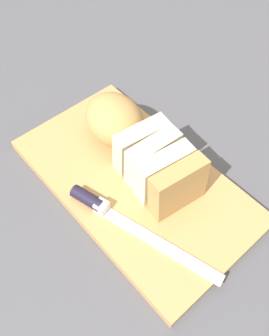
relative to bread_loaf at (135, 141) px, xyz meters
name	(u,v)px	position (x,y,z in m)	size (l,w,h in m)	color
ground_plane	(135,184)	(0.04, -0.03, -0.06)	(3.00, 3.00, 0.00)	#4C4C51
cutting_board	(135,181)	(0.04, -0.03, -0.05)	(0.45, 0.25, 0.02)	tan
bread_loaf	(135,141)	(0.00, 0.00, 0.00)	(0.28, 0.12, 0.09)	tan
bread_knife	(107,211)	(0.07, -0.11, -0.04)	(0.28, 0.11, 0.02)	silver
crumb_near_knife	(146,143)	(-0.01, 0.03, -0.04)	(0.01, 0.01, 0.01)	tan
crumb_near_loaf	(121,152)	(-0.02, -0.01, -0.04)	(0.00, 0.00, 0.00)	tan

